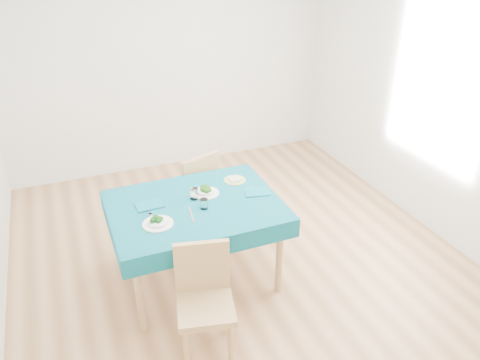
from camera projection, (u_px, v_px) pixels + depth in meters
name	position (u px, v px, depth m)	size (l,w,h in m)	color
room_shell	(240.00, 125.00, 3.71)	(4.02, 4.52, 2.73)	#97673F
table	(197.00, 243.00, 3.95)	(1.37, 1.04, 0.76)	#095261
chair_near	(205.00, 301.00, 3.19)	(0.39, 0.42, 0.97)	#A9824F
chair_far	(190.00, 180.00, 4.63)	(0.42, 0.46, 1.05)	#A9824F
bowl_near	(158.00, 221.00, 3.50)	(0.23, 0.23, 0.07)	white
bowl_far	(206.00, 190.00, 3.91)	(0.22, 0.22, 0.07)	white
fork_near	(153.00, 218.00, 3.59)	(0.02, 0.17, 0.00)	silver
knife_near	(191.00, 215.00, 3.63)	(0.02, 0.23, 0.00)	silver
fork_far	(197.00, 192.00, 3.95)	(0.02, 0.16, 0.00)	silver
knife_far	(251.00, 191.00, 3.96)	(0.01, 0.19, 0.00)	silver
napkin_near	(149.00, 205.00, 3.75)	(0.21, 0.15, 0.01)	#0C5D6C
napkin_far	(257.00, 192.00, 3.94)	(0.21, 0.15, 0.01)	#0C5D6C
tumbler_center	(194.00, 194.00, 3.83)	(0.07, 0.07, 0.09)	white
tumbler_side	(204.00, 204.00, 3.70)	(0.07, 0.07, 0.08)	white
side_plate	(235.00, 180.00, 4.13)	(0.19, 0.19, 0.01)	#A4C15E
bread_slice	(235.00, 179.00, 4.12)	(0.10, 0.10, 0.02)	beige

